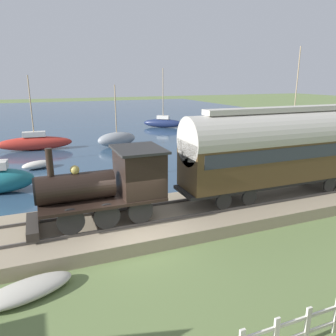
{
  "coord_description": "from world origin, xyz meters",
  "views": [
    {
      "loc": [
        -11.34,
        3.27,
        6.36
      ],
      "look_at": [
        3.5,
        -2.7,
        1.93
      ],
      "focal_mm": 35.0,
      "sensor_mm": 36.0,
      "label": 1
    }
  ],
  "objects": [
    {
      "name": "rowboat_far_out",
      "position": [
        13.4,
        3.47,
        0.29
      ],
      "size": [
        1.76,
        2.48,
        0.56
      ],
      "rotation": [
        0.0,
        0.0,
        0.37
      ],
      "color": "beige",
      "rests_on": "harbor_water"
    },
    {
      "name": "sailboat_navy",
      "position": [
        28.92,
        -12.24,
        0.65
      ],
      "size": [
        3.98,
        5.01,
        7.52
      ],
      "rotation": [
        0.0,
        0.0,
        -0.61
      ],
      "color": "#192347",
      "rests_on": "harbor_water"
    },
    {
      "name": "sailboat_gray",
      "position": [
        19.07,
        -3.7,
        0.7
      ],
      "size": [
        2.41,
        4.1,
        5.73
      ],
      "rotation": [
        0.0,
        0.0,
        0.22
      ],
      "color": "gray",
      "rests_on": "harbor_water"
    },
    {
      "name": "rowboat_near_shore",
      "position": [
        6.44,
        -10.06,
        0.22
      ],
      "size": [
        2.19,
        2.68,
        0.42
      ],
      "rotation": [
        0.0,
        0.0,
        0.59
      ],
      "color": "beige",
      "rests_on": "harbor_water"
    },
    {
      "name": "beached_dinghy",
      "position": [
        -1.93,
        4.06,
        0.22
      ],
      "size": [
        1.88,
        3.0,
        0.44
      ],
      "color": "#B7B2A3",
      "rests_on": "ground"
    },
    {
      "name": "steam_locomotive",
      "position": [
        1.31,
        0.58,
        2.3
      ],
      "size": [
        2.41,
        5.52,
        3.17
      ],
      "color": "black",
      "rests_on": "rail_embankment"
    },
    {
      "name": "ground_plane",
      "position": [
        0.0,
        0.0,
        0.0
      ],
      "size": [
        200.0,
        200.0,
        0.0
      ],
      "primitive_type": "plane",
      "color": "#607542"
    },
    {
      "name": "sailboat_black",
      "position": [
        13.64,
        -19.89,
        0.68
      ],
      "size": [
        3.62,
        6.21,
        9.14
      ],
      "rotation": [
        0.0,
        0.0,
        0.41
      ],
      "color": "black",
      "rests_on": "harbor_water"
    },
    {
      "name": "sailboat_red",
      "position": [
        20.12,
        3.58,
        0.7
      ],
      "size": [
        1.59,
        6.53,
        6.56
      ],
      "rotation": [
        0.0,
        0.0,
        -0.07
      ],
      "color": "#B72D23",
      "rests_on": "harbor_water"
    },
    {
      "name": "rail_embankment",
      "position": [
        1.31,
        0.0,
        0.27
      ],
      "size": [
        4.55,
        56.0,
        0.66
      ],
      "color": "gray",
      "rests_on": "ground"
    },
    {
      "name": "passenger_coach",
      "position": [
        1.31,
        -7.95,
        3.06
      ],
      "size": [
        2.21,
        10.93,
        4.35
      ],
      "color": "black",
      "rests_on": "rail_embankment"
    },
    {
      "name": "harbor_water",
      "position": [
        43.88,
        0.0,
        0.0
      ],
      "size": [
        80.0,
        80.0,
        0.01
      ],
      "color": "#2D4760",
      "rests_on": "ground"
    }
  ]
}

